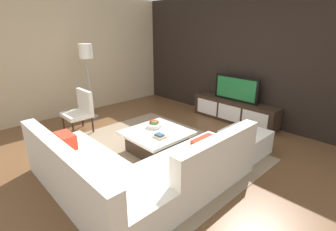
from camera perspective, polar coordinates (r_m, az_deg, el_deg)
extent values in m
plane|color=brown|center=(4.36, -2.64, -9.03)|extent=(14.00, 14.00, 0.00)
cube|color=black|center=(5.99, 17.43, 12.15)|extent=(6.40, 0.12, 2.80)
cube|color=#C6B28E|center=(6.70, -20.25, 12.55)|extent=(0.12, 5.20, 2.80)
cube|color=gray|center=(4.42, -3.50, -8.52)|extent=(3.33, 2.77, 0.01)
cube|color=#332319|center=(5.98, 14.90, 1.03)|extent=(2.03, 0.42, 0.50)
cube|color=white|center=(6.14, 8.90, 1.94)|extent=(0.57, 0.01, 0.35)
cube|color=white|center=(5.80, 13.76, 0.56)|extent=(0.57, 0.01, 0.35)
cube|color=white|center=(5.52, 19.16, -0.97)|extent=(0.57, 0.01, 0.35)
cube|color=black|center=(5.84, 15.35, 5.96)|extent=(1.09, 0.05, 0.56)
cube|color=#1E7238|center=(5.81, 15.20, 5.92)|extent=(0.98, 0.01, 0.47)
cube|color=white|center=(3.50, -17.11, -13.87)|extent=(2.39, 0.85, 0.41)
cube|color=white|center=(3.19, -23.22, -9.68)|extent=(2.39, 0.18, 0.39)
cube|color=white|center=(3.62, 6.74, -11.85)|extent=(0.85, 1.59, 0.41)
cube|color=white|center=(3.25, 11.59, -7.87)|extent=(0.18, 1.59, 0.39)
cube|color=red|center=(3.94, -22.39, -5.34)|extent=(0.36, 0.20, 0.22)
cube|color=red|center=(3.79, 10.76, -6.49)|extent=(0.60, 0.44, 0.06)
cube|color=#332319|center=(4.41, -2.55, -6.27)|extent=(0.79, 0.81, 0.33)
cube|color=white|center=(4.33, -2.58, -4.00)|extent=(0.99, 1.01, 0.05)
cylinder|color=#332319|center=(5.66, -22.83, -1.57)|extent=(0.04, 0.04, 0.38)
cylinder|color=#332319|center=(5.24, -20.88, -2.96)|extent=(0.04, 0.04, 0.38)
cylinder|color=#332319|center=(5.81, -19.07, -0.58)|extent=(0.04, 0.04, 0.38)
cylinder|color=#332319|center=(5.40, -16.88, -1.86)|extent=(0.04, 0.04, 0.38)
cube|color=white|center=(5.46, -20.15, 0.15)|extent=(0.56, 0.49, 0.08)
cube|color=white|center=(5.46, -18.51, 3.27)|extent=(0.56, 0.08, 0.45)
cylinder|color=#A5A5AA|center=(6.40, -16.89, -0.20)|extent=(0.28, 0.28, 0.02)
cylinder|color=#A5A5AA|center=(6.21, -17.53, 5.97)|extent=(0.03, 0.03, 1.39)
cylinder|color=white|center=(6.08, -18.36, 13.83)|extent=(0.30, 0.30, 0.32)
cube|color=white|center=(4.56, 17.17, -5.77)|extent=(0.70, 0.70, 0.40)
cylinder|color=silver|center=(4.49, -3.15, -2.28)|extent=(0.28, 0.28, 0.07)
sphere|color=#4C8C33|center=(4.44, -2.85, -1.84)|extent=(0.08, 0.08, 0.08)
sphere|color=#B23326|center=(4.49, -2.60, -1.57)|extent=(0.08, 0.08, 0.08)
sphere|color=#B23326|center=(4.51, -3.35, -1.41)|extent=(0.10, 0.10, 0.10)
sphere|color=#B23326|center=(4.48, -3.72, -1.60)|extent=(0.09, 0.09, 0.09)
sphere|color=#4C8C33|center=(4.45, -3.33, -1.77)|extent=(0.09, 0.09, 0.09)
cube|color=#CCB78C|center=(4.08, -1.93, -4.84)|extent=(0.19, 0.16, 0.03)
cube|color=#2D516B|center=(4.07, -1.98, -4.43)|extent=(0.14, 0.10, 0.03)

